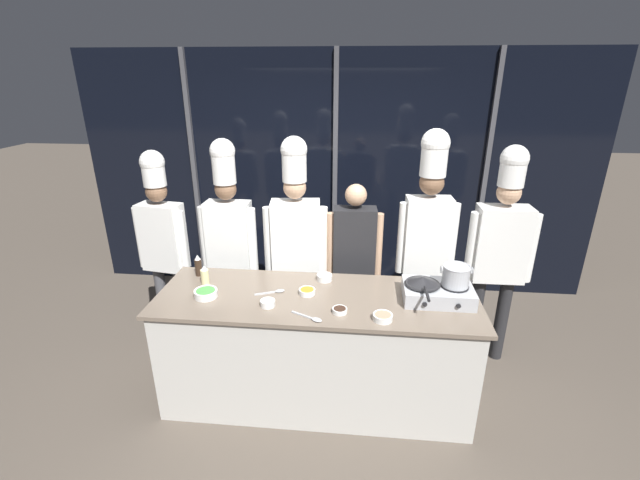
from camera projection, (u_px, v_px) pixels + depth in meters
ground_plane at (317, 395)px, 3.49m from camera, size 24.00×24.00×0.00m
window_wall_back at (335, 177)px, 4.84m from camera, size 5.76×0.09×2.70m
demo_counter at (317, 348)px, 3.32m from camera, size 2.37×0.80×0.92m
portable_stove at (438, 292)px, 3.09m from camera, size 0.49×0.35×0.12m
frying_pan at (423, 281)px, 3.06m from camera, size 0.26×0.44×0.05m
stock_pot at (456, 275)px, 3.03m from camera, size 0.22×0.19×0.15m
squeeze_bottle_soy at (198, 266)px, 3.45m from camera, size 0.06×0.06×0.18m
squeeze_bottle_oil at (205, 275)px, 3.32m from camera, size 0.06×0.06×0.15m
prep_bowl_mushrooms at (383, 317)px, 2.85m from camera, size 0.13×0.13×0.04m
prep_bowl_soy_glaze at (340, 310)px, 2.93m from camera, size 0.11×0.11×0.03m
prep_bowl_carrots at (307, 291)px, 3.18m from camera, size 0.12×0.12×0.04m
prep_bowl_scallions at (206, 293)px, 3.14m from camera, size 0.17×0.17×0.06m
prep_bowl_rice at (324, 277)px, 3.39m from camera, size 0.12×0.12×0.05m
prep_bowl_onion at (268, 303)px, 3.01m from camera, size 0.11×0.11×0.05m
serving_spoon_slotted at (275, 291)px, 3.21m from camera, size 0.22×0.11×0.02m
serving_spoon_solid at (312, 318)px, 2.86m from camera, size 0.23×0.14×0.02m
chef_head at (162, 234)px, 3.84m from camera, size 0.50×0.25×1.85m
chef_sous at (229, 231)px, 3.79m from camera, size 0.51×0.21×1.95m
chef_line at (296, 234)px, 3.69m from camera, size 0.54×0.26×1.99m
person_guest at (354, 254)px, 3.73m from camera, size 0.48×0.21×1.60m
chef_pastry at (427, 228)px, 3.57m from camera, size 0.49×0.22×2.06m
chef_apprentice at (501, 243)px, 3.56m from camera, size 0.56×0.23×1.94m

